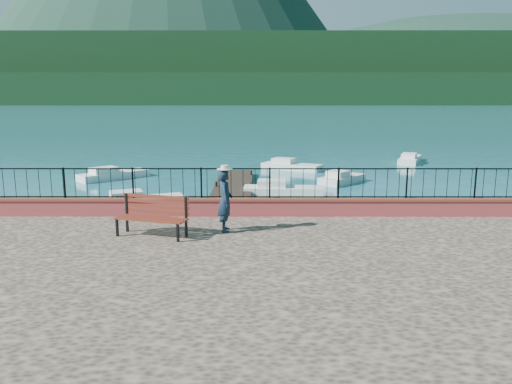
{
  "coord_description": "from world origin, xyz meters",
  "views": [
    {
      "loc": [
        -0.71,
        -12.06,
        5.0
      ],
      "look_at": [
        -0.74,
        2.0,
        2.3
      ],
      "focal_mm": 35.0,
      "sensor_mm": 36.0,
      "label": 1
    }
  ],
  "objects_px": {
    "person": "(225,201)",
    "boat_3": "(114,172)",
    "park_bench": "(152,225)",
    "boat_0": "(140,198)",
    "boat_1": "(284,187)",
    "boat_5": "(410,157)",
    "boat_2": "(342,176)",
    "boat_4": "(292,164)"
  },
  "relations": [
    {
      "from": "person",
      "to": "boat_4",
      "type": "xyz_separation_m",
      "value": [
        3.31,
        20.38,
        -1.69
      ]
    },
    {
      "from": "person",
      "to": "boat_5",
      "type": "xyz_separation_m",
      "value": [
        12.66,
        24.26,
        -1.69
      ]
    },
    {
      "from": "park_bench",
      "to": "boat_2",
      "type": "bearing_deg",
      "value": 80.19
    },
    {
      "from": "boat_3",
      "to": "boat_5",
      "type": "bearing_deg",
      "value": -23.59
    },
    {
      "from": "boat_0",
      "to": "person",
      "type": "bearing_deg",
      "value": -83.88
    },
    {
      "from": "person",
      "to": "boat_2",
      "type": "distance_m",
      "value": 16.23
    },
    {
      "from": "boat_2",
      "to": "person",
      "type": "bearing_deg",
      "value": -160.16
    },
    {
      "from": "park_bench",
      "to": "boat_4",
      "type": "height_order",
      "value": "park_bench"
    },
    {
      "from": "person",
      "to": "boat_2",
      "type": "bearing_deg",
      "value": -25.32
    },
    {
      "from": "park_bench",
      "to": "boat_0",
      "type": "relative_size",
      "value": 0.52
    },
    {
      "from": "boat_4",
      "to": "boat_2",
      "type": "bearing_deg",
      "value": -35.82
    },
    {
      "from": "boat_2",
      "to": "boat_4",
      "type": "xyz_separation_m",
      "value": [
        -2.6,
        5.36,
        0.0
      ]
    },
    {
      "from": "boat_1",
      "to": "boat_5",
      "type": "relative_size",
      "value": 0.94
    },
    {
      "from": "park_bench",
      "to": "boat_4",
      "type": "xyz_separation_m",
      "value": [
        5.29,
        20.92,
        -1.13
      ]
    },
    {
      "from": "boat_1",
      "to": "boat_5",
      "type": "bearing_deg",
      "value": 54.65
    },
    {
      "from": "person",
      "to": "boat_4",
      "type": "relative_size",
      "value": 0.43
    },
    {
      "from": "boat_0",
      "to": "boat_3",
      "type": "relative_size",
      "value": 0.93
    },
    {
      "from": "boat_0",
      "to": "boat_2",
      "type": "distance_m",
      "value": 12.22
    },
    {
      "from": "boat_4",
      "to": "person",
      "type": "bearing_deg",
      "value": -70.95
    },
    {
      "from": "boat_3",
      "to": "boat_5",
      "type": "height_order",
      "value": "same"
    },
    {
      "from": "boat_2",
      "to": "boat_4",
      "type": "distance_m",
      "value": 5.96
    },
    {
      "from": "boat_0",
      "to": "boat_3",
      "type": "height_order",
      "value": "same"
    },
    {
      "from": "boat_0",
      "to": "boat_5",
      "type": "distance_m",
      "value": 23.23
    },
    {
      "from": "park_bench",
      "to": "boat_3",
      "type": "distance_m",
      "value": 18.11
    },
    {
      "from": "park_bench",
      "to": "boat_1",
      "type": "xyz_separation_m",
      "value": [
        4.26,
        11.92,
        -1.13
      ]
    },
    {
      "from": "park_bench",
      "to": "person",
      "type": "bearing_deg",
      "value": 32.17
    },
    {
      "from": "park_bench",
      "to": "boat_5",
      "type": "bearing_deg",
      "value": 76.53
    },
    {
      "from": "boat_1",
      "to": "boat_3",
      "type": "distance_m",
      "value": 11.43
    },
    {
      "from": "person",
      "to": "boat_0",
      "type": "xyz_separation_m",
      "value": [
        -4.49,
        8.6,
        -1.69
      ]
    },
    {
      "from": "person",
      "to": "boat_1",
      "type": "relative_size",
      "value": 0.44
    },
    {
      "from": "boat_1",
      "to": "boat_4",
      "type": "bearing_deg",
      "value": 87.0
    },
    {
      "from": "person",
      "to": "boat_3",
      "type": "height_order",
      "value": "person"
    },
    {
      "from": "boat_3",
      "to": "boat_5",
      "type": "xyz_separation_m",
      "value": [
        20.59,
        7.73,
        0.0
      ]
    },
    {
      "from": "boat_1",
      "to": "boat_4",
      "type": "relative_size",
      "value": 0.98
    },
    {
      "from": "boat_4",
      "to": "boat_1",
      "type": "bearing_deg",
      "value": -68.29
    },
    {
      "from": "boat_2",
      "to": "park_bench",
      "type": "bearing_deg",
      "value": -165.59
    },
    {
      "from": "boat_5",
      "to": "boat_0",
      "type": "bearing_deg",
      "value": 155.56
    },
    {
      "from": "park_bench",
      "to": "boat_0",
      "type": "xyz_separation_m",
      "value": [
        -2.51,
        9.13,
        -1.13
      ]
    },
    {
      "from": "park_bench",
      "to": "boat_0",
      "type": "distance_m",
      "value": 9.54
    },
    {
      "from": "person",
      "to": "boat_1",
      "type": "distance_m",
      "value": 11.73
    },
    {
      "from": "boat_3",
      "to": "boat_5",
      "type": "distance_m",
      "value": 21.99
    },
    {
      "from": "boat_2",
      "to": "boat_3",
      "type": "distance_m",
      "value": 13.92
    }
  ]
}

